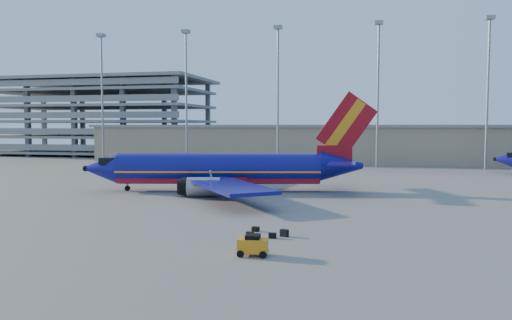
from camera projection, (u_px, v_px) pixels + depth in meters
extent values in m
plane|color=slate|center=(246.00, 198.00, 57.65)|extent=(220.00, 220.00, 0.00)
cube|color=gray|center=(354.00, 145.00, 111.43)|extent=(120.00, 15.00, 8.00)
cube|color=slate|center=(354.00, 126.00, 111.14)|extent=(122.00, 16.00, 0.60)
cube|color=slate|center=(101.00, 151.00, 143.55)|extent=(60.00, 30.00, 0.70)
cube|color=slate|center=(101.00, 136.00, 143.26)|extent=(60.00, 30.00, 0.70)
cube|color=slate|center=(101.00, 122.00, 142.97)|extent=(60.00, 30.00, 0.70)
cube|color=slate|center=(100.00, 107.00, 142.67)|extent=(60.00, 30.00, 0.70)
cube|color=slate|center=(100.00, 92.00, 142.38)|extent=(60.00, 30.00, 0.70)
cube|color=slate|center=(100.00, 81.00, 142.16)|extent=(62.00, 32.00, 0.80)
cube|color=slate|center=(123.00, 118.00, 155.52)|extent=(1.20, 1.20, 21.00)
cylinder|color=gray|center=(102.00, 100.00, 111.58)|extent=(0.44, 0.44, 28.00)
cube|color=gray|center=(101.00, 35.00, 110.59)|extent=(1.60, 1.60, 0.70)
cylinder|color=gray|center=(186.00, 99.00, 107.04)|extent=(0.44, 0.44, 28.00)
cube|color=gray|center=(186.00, 32.00, 106.04)|extent=(1.60, 1.60, 0.70)
cylinder|color=gray|center=(278.00, 98.00, 102.49)|extent=(0.44, 0.44, 28.00)
cube|color=gray|center=(278.00, 27.00, 101.49)|extent=(1.60, 1.60, 0.70)
cylinder|color=gray|center=(378.00, 97.00, 97.94)|extent=(0.44, 0.44, 28.00)
cube|color=gray|center=(379.00, 23.00, 96.95)|extent=(1.60, 1.60, 0.70)
cylinder|color=gray|center=(488.00, 95.00, 93.40)|extent=(0.44, 0.44, 28.00)
cube|color=gray|center=(490.00, 18.00, 92.40)|extent=(1.60, 1.60, 0.70)
cylinder|color=navy|center=(219.00, 169.00, 63.44)|extent=(25.79, 9.42, 3.94)
cube|color=#A40D16|center=(219.00, 176.00, 63.52)|extent=(25.63, 8.69, 1.38)
cube|color=orange|center=(219.00, 171.00, 63.46)|extent=(25.80, 9.46, 0.23)
cone|color=navy|center=(101.00, 168.00, 63.59)|extent=(5.22, 4.82, 3.94)
cube|color=black|center=(112.00, 161.00, 63.51)|extent=(3.10, 3.26, 0.85)
cone|color=navy|center=(341.00, 166.00, 63.26)|extent=(6.26, 5.05, 3.94)
cube|color=#A40D16|center=(334.00, 154.00, 63.17)|extent=(4.49, 1.55, 2.34)
cube|color=#A40D16|center=(346.00, 125.00, 62.90)|extent=(7.70, 2.04, 8.49)
cube|color=orange|center=(345.00, 125.00, 62.90)|extent=(5.17, 1.57, 6.66)
cube|color=navy|center=(333.00, 159.00, 66.84)|extent=(5.74, 7.52, 0.23)
cube|color=navy|center=(342.00, 163.00, 59.62)|extent=(3.27, 6.85, 0.23)
cube|color=navy|center=(235.00, 170.00, 72.84)|extent=(8.48, 17.23, 0.37)
cube|color=navy|center=(226.00, 185.00, 54.15)|extent=(14.11, 16.42, 0.37)
cube|color=#A40D16|center=(223.00, 180.00, 63.54)|extent=(7.14, 5.45, 1.06)
cylinder|color=gray|center=(213.00, 177.00, 69.09)|extent=(4.23, 3.02, 2.24)
cylinder|color=gray|center=(204.00, 187.00, 58.05)|extent=(4.23, 3.02, 2.24)
cylinder|color=gray|center=(127.00, 186.00, 63.72)|extent=(0.31, 0.31, 1.17)
cylinder|color=black|center=(127.00, 188.00, 63.74)|extent=(0.72, 0.41, 0.68)
cylinder|color=black|center=(232.00, 185.00, 66.36)|extent=(1.00, 0.77, 0.89)
cylinder|color=black|center=(230.00, 190.00, 60.84)|extent=(1.00, 0.77, 0.89)
cone|color=navy|center=(506.00, 159.00, 86.27)|extent=(4.48, 4.14, 3.38)
cube|color=orange|center=(253.00, 245.00, 32.00)|extent=(2.00, 1.26, 0.91)
cube|color=black|center=(253.00, 237.00, 31.97)|extent=(1.00, 1.08, 0.32)
cylinder|color=black|center=(243.00, 250.00, 32.62)|extent=(0.48, 0.21, 0.47)
cylinder|color=black|center=(240.00, 254.00, 31.64)|extent=(0.48, 0.21, 0.47)
cylinder|color=black|center=(265.00, 251.00, 32.43)|extent=(0.48, 0.21, 0.47)
cylinder|color=black|center=(263.00, 255.00, 31.45)|extent=(0.48, 0.21, 0.47)
cube|color=black|center=(250.00, 234.00, 37.46)|extent=(0.60, 0.47, 0.38)
cube|color=black|center=(272.00, 236.00, 37.02)|extent=(0.65, 0.40, 0.41)
cube|color=black|center=(284.00, 233.00, 37.57)|extent=(0.70, 0.56, 0.54)
cube|color=black|center=(256.00, 229.00, 39.40)|extent=(0.60, 0.52, 0.37)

